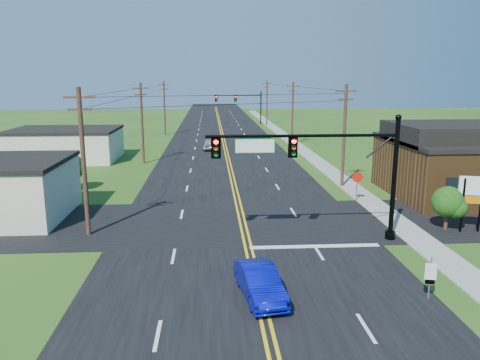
{
  "coord_description": "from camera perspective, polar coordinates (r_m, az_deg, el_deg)",
  "views": [
    {
      "loc": [
        -1.94,
        -18.08,
        9.5
      ],
      "look_at": [
        -0.11,
        10.0,
        3.35
      ],
      "focal_mm": 35.0,
      "sensor_mm": 36.0,
      "label": 1
    }
  ],
  "objects": [
    {
      "name": "utility_pole_right_b",
      "position": [
        67.28,
        6.41,
        8.18
      ],
      "size": [
        1.8,
        0.28,
        9.0
      ],
      "color": "#331E17",
      "rests_on": "ground"
    },
    {
      "name": "tree_right_back",
      "position": [
        48.09,
        18.27,
        3.45
      ],
      "size": [
        3.0,
        3.0,
        4.1
      ],
      "color": "#331E17",
      "rests_on": "ground"
    },
    {
      "name": "sidewalk",
      "position": [
        60.14,
        8.28,
        3.15
      ],
      "size": [
        2.0,
        160.0,
        0.08
      ],
      "primitive_type": "cube",
      "color": "gray",
      "rests_on": "ground"
    },
    {
      "name": "blue_car",
      "position": [
        21.0,
        2.41,
        -12.45
      ],
      "size": [
        2.14,
        4.44,
        1.4
      ],
      "primitive_type": "imported",
      "rotation": [
        0.0,
        0.0,
        0.16
      ],
      "color": "#070CA8",
      "rests_on": "ground"
    },
    {
      "name": "shrub_corner",
      "position": [
        32.28,
        24.0,
        -2.47
      ],
      "size": [
        2.0,
        2.0,
        2.86
      ],
      "color": "#331E17",
      "rests_on": "ground"
    },
    {
      "name": "tree_left",
      "position": [
        42.49,
        -20.15,
        1.62
      ],
      "size": [
        2.4,
        2.4,
        3.37
      ],
      "color": "#331E17",
      "rests_on": "ground"
    },
    {
      "name": "stop_sign",
      "position": [
        37.45,
        14.11,
        -0.03
      ],
      "size": [
        0.84,
        0.22,
        2.4
      ],
      "rotation": [
        0.0,
        0.0,
        -0.21
      ],
      "color": "slate",
      "rests_on": "ground"
    },
    {
      "name": "utility_pole_right_c",
      "position": [
        96.91,
        3.29,
        9.48
      ],
      "size": [
        1.8,
        0.28,
        9.0
      ],
      "color": "#331E17",
      "rests_on": "ground"
    },
    {
      "name": "utility_pole_right_a",
      "position": [
        42.03,
        12.59,
        5.5
      ],
      "size": [
        1.8,
        0.28,
        9.0
      ],
      "color": "#331E17",
      "rests_on": "ground"
    },
    {
      "name": "road_main",
      "position": [
        68.76,
        -2.07,
        4.39
      ],
      "size": [
        16.0,
        220.0,
        0.04
      ],
      "primitive_type": "cube",
      "color": "black",
      "rests_on": "ground"
    },
    {
      "name": "utility_pole_left_c",
      "position": [
        80.58,
        -9.2,
        8.77
      ],
      "size": [
        1.8,
        0.28,
        9.0
      ],
      "color": "#331E17",
      "rests_on": "ground"
    },
    {
      "name": "signal_mast_main",
      "position": [
        27.24,
        9.67,
        2.11
      ],
      "size": [
        11.3,
        0.6,
        7.48
      ],
      "color": "black",
      "rests_on": "ground"
    },
    {
      "name": "route_sign",
      "position": [
        22.19,
        22.19,
        -10.73
      ],
      "size": [
        0.49,
        0.14,
        1.98
      ],
      "rotation": [
        0.0,
        0.0,
        -0.22
      ],
      "color": "slate",
      "rests_on": "ground"
    },
    {
      "name": "signal_mast_far",
      "position": [
        98.41,
        0.01,
        9.44
      ],
      "size": [
        10.98,
        0.6,
        7.48
      ],
      "color": "black",
      "rests_on": "ground"
    },
    {
      "name": "distant_car",
      "position": [
        63.42,
        -3.65,
        4.38
      ],
      "size": [
        2.05,
        4.53,
        1.51
      ],
      "primitive_type": "imported",
      "rotation": [
        0.0,
        0.0,
        3.08
      ],
      "color": "#A7A7AC",
      "rests_on": "ground"
    },
    {
      "name": "pylon_sign",
      "position": [
        32.31,
        26.54,
        -1.3
      ],
      "size": [
        1.75,
        0.65,
        3.58
      ],
      "rotation": [
        0.0,
        0.0,
        -0.24
      ],
      "color": "black",
      "rests_on": "ground"
    },
    {
      "name": "utility_pole_left_b",
      "position": [
        53.83,
        -11.86,
        6.97
      ],
      "size": [
        1.8,
        0.28,
        9.0
      ],
      "color": "#331E17",
      "rests_on": "ground"
    },
    {
      "name": "brick_building",
      "position": [
        42.82,
        27.18,
        1.35
      ],
      "size": [
        14.2,
        11.2,
        4.7
      ],
      "color": "brown",
      "rests_on": "ground"
    },
    {
      "name": "road_cross",
      "position": [
        31.6,
        -0.03,
        -5.13
      ],
      "size": [
        70.0,
        10.0,
        0.04
      ],
      "primitive_type": "cube",
      "color": "black",
      "rests_on": "ground"
    },
    {
      "name": "ground",
      "position": [
        20.51,
        2.2,
        -15.27
      ],
      "size": [
        260.0,
        260.0,
        0.0
      ],
      "primitive_type": "plane",
      "color": "#254914",
      "rests_on": "ground"
    },
    {
      "name": "utility_pole_left_a",
      "position": [
        29.47,
        -18.55,
        2.35
      ],
      "size": [
        1.8,
        0.28,
        9.0
      ],
      "color": "#331E17",
      "rests_on": "ground"
    },
    {
      "name": "cream_bldg_far",
      "position": [
        59.11,
        -20.51,
        4.12
      ],
      "size": [
        12.2,
        9.2,
        3.7
      ],
      "color": "beige",
      "rests_on": "ground"
    }
  ]
}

